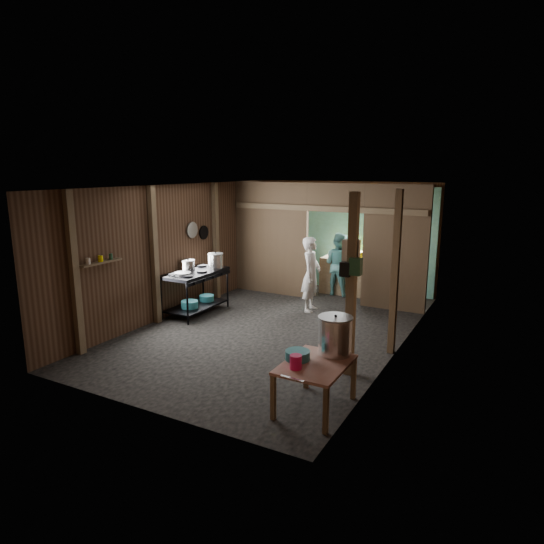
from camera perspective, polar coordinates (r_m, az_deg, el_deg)
The scene contains 42 objects.
floor at distance 8.92m, azimuth 0.62°, elevation -6.68°, with size 4.50×7.00×0.00m, color black.
ceiling at distance 8.44m, azimuth 0.66°, elevation 10.26°, with size 4.50×7.00×0.00m, color #35332F.
wall_back at distance 11.75m, azimuth 8.63°, elevation 4.35°, with size 4.50×0.00×2.60m, color #4D3423.
wall_front at distance 5.80m, azimuth -15.73°, elevation -4.20°, with size 4.50×0.00×2.60m, color #4D3423.
wall_left at distance 9.82m, azimuth -11.08°, elevation 2.70°, with size 0.00×7.00×2.60m, color #4D3423.
wall_right at distance 7.81m, azimuth 15.39°, elevation 0.03°, with size 0.00×7.00×2.60m, color #4D3423.
partition_left at distance 11.11m, azimuth -0.13°, elevation 4.03°, with size 1.85×0.10×2.60m, color brown.
partition_right at distance 10.07m, azimuth 14.55°, elevation 2.77°, with size 1.35×0.10×2.60m, color brown.
partition_header at distance 10.35m, azimuth 7.65°, elevation 8.88°, with size 1.30×0.10×0.60m, color brown.
turquoise_panel at distance 11.70m, azimuth 8.53°, elevation 4.07°, with size 4.40×0.06×2.50m, color #75CBC8.
back_counter at distance 11.30m, azimuth 8.97°, elevation -0.49°, with size 1.20×0.50×0.85m, color #776146.
wall_clock at distance 11.51m, azimuth 9.74°, elevation 7.15°, with size 0.20×0.20×0.03m, color silver.
post_left_a at distance 7.97m, azimuth -22.58°, elevation -0.25°, with size 0.10×0.12×2.60m, color #776146.
post_left_b at distance 9.18m, azimuth -13.90°, elevation 1.90°, with size 0.10×0.12×2.60m, color #776146.
post_left_c at distance 10.72m, azimuth -6.72°, elevation 3.64°, with size 0.10×0.12×2.60m, color #776146.
post_right at distance 7.64m, azimuth 14.54°, elevation -0.20°, with size 0.10×0.12×2.60m, color #776146.
post_free at distance 6.70m, azimuth 9.50°, elevation -1.71°, with size 0.12×0.12×2.60m, color #776146.
cross_beam at distance 10.42m, azimuth 6.21°, elevation 7.56°, with size 4.40×0.12×0.12m, color #776146.
pan_lid_big at distance 10.05m, azimuth -9.54°, elevation 4.99°, with size 0.34×0.34×0.03m, color gray.
pan_lid_small at distance 10.38m, azimuth -8.16°, elevation 4.71°, with size 0.30×0.30×0.03m, color black.
wall_shelf at distance 8.24m, azimuth -19.83°, elevation 1.07°, with size 0.14×0.80×0.03m, color #776146.
jar_white at distance 8.07m, azimuth -21.17°, elevation 1.21°, with size 0.07×0.07×0.10m, color silver.
jar_yellow at distance 8.23m, azimuth -19.86°, elevation 1.52°, with size 0.08×0.08×0.10m, color #FCE400.
jar_green at distance 8.37m, azimuth -18.75°, elevation 1.77°, with size 0.06×0.06×0.10m, color #214C30.
bag_white at distance 6.69m, azimuth 9.46°, elevation 2.48°, with size 0.22×0.15×0.32m, color silver.
bag_green at distance 6.55m, azimuth 10.00°, elevation 0.66°, with size 0.16×0.12×0.24m, color #214C30.
bag_black at distance 6.59m, azimuth 8.77°, elevation 0.32°, with size 0.14×0.10×0.20m, color black.
gas_range at distance 9.79m, azimuth -9.12°, elevation -2.43°, with size 0.76×1.48×0.87m, color black, non-canonical shape.
prep_table at distance 6.01m, azimuth 5.19°, elevation -13.45°, with size 0.74×1.01×0.60m, color tan, non-canonical shape.
stove_pot_large at distance 9.94m, azimuth -6.76°, elevation 1.31°, with size 0.32×0.32×0.33m, color silver, non-canonical shape.
stove_pot_med at distance 9.77m, azimuth -10.00°, elevation 0.74°, with size 0.28×0.28×0.24m, color silver, non-canonical shape.
frying_pan at distance 9.38m, azimuth -10.64°, elevation -0.21°, with size 0.32×0.54×0.07m, color gray, non-canonical shape.
blue_tub_front at distance 9.68m, azimuth -9.84°, elevation -3.83°, with size 0.34×0.34×0.14m, color teal.
blue_tub_back at distance 10.12m, azimuth -7.83°, elevation -3.10°, with size 0.31×0.31×0.12m, color teal.
stock_pot at distance 6.10m, azimuth 7.56°, elevation -7.62°, with size 0.44×0.44×0.51m, color silver, non-canonical shape.
wash_basin at distance 5.95m, azimuth 3.08°, elevation -9.92°, with size 0.31×0.31×0.11m, color teal.
pink_bucket at distance 5.68m, azimuth 2.88°, elevation -10.72°, with size 0.14×0.14×0.17m, color #E51259.
knife at distance 5.46m, azimuth 2.43°, elevation -12.62°, with size 0.30×0.04×0.01m, color silver.
yellow_tub at distance 11.13m, azimuth 10.16°, elevation 1.98°, with size 0.33×0.33×0.18m, color #FCE400.
red_cup at distance 11.27m, azimuth 8.08°, elevation 2.08°, with size 0.12×0.12×0.14m, color red.
cook at distance 9.79m, azimuth 4.71°, elevation -0.28°, with size 0.56×0.37×1.55m, color white.
worker_back at distance 11.14m, azimuth 7.91°, elevation 0.95°, with size 0.71×0.55×1.46m, color #559897.
Camera 1 is at (3.92, -7.46, 2.91)m, focal length 31.43 mm.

